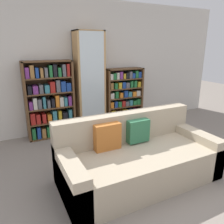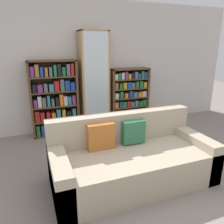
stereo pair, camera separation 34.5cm
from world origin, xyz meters
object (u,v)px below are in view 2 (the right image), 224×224
object	(u,v)px
bookshelf_left	(55,100)
wine_bottle	(129,127)
couch	(131,160)
display_cabinet	(94,83)
bookshelf_right	(129,97)

from	to	relation	value
bookshelf_left	wine_bottle	bearing A→B (deg)	-21.81
couch	wine_bottle	xyz separation A→B (m)	(0.68, 1.50, -0.15)
display_cabinet	couch	bearing A→B (deg)	-92.84
display_cabinet	bookshelf_right	bearing A→B (deg)	1.15
bookshelf_left	display_cabinet	bearing A→B (deg)	-1.09
bookshelf_left	bookshelf_right	size ratio (longest dim) A/B	1.17
couch	wine_bottle	world-z (taller)	couch
couch	display_cabinet	distance (m)	2.18
bookshelf_left	bookshelf_right	xyz separation A→B (m)	(1.67, 0.00, -0.08)
display_cabinet	bookshelf_right	distance (m)	0.91
display_cabinet	bookshelf_right	size ratio (longest dim) A/B	1.59
bookshelf_right	display_cabinet	bearing A→B (deg)	-178.85
couch	display_cabinet	world-z (taller)	display_cabinet
display_cabinet	bookshelf_left	bearing A→B (deg)	178.91
bookshelf_right	couch	bearing A→B (deg)	-114.22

